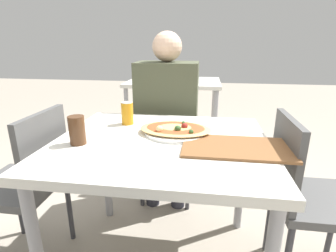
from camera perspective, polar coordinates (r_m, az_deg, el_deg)
name	(u,v)px	position (r m, az deg, el deg)	size (l,w,h in m)	color
dining_table	(161,156)	(1.27, -1.44, -6.46)	(1.00, 0.87, 0.74)	silver
chair_far_seated	(169,133)	(2.04, 0.22, -1.63)	(0.40, 0.40, 0.86)	#4C4C4C
chair_side_left	(28,179)	(1.57, -28.18, -10.16)	(0.40, 0.40, 0.86)	#4C4C4C
chair_side_right	(307,192)	(1.44, 28.02, -12.57)	(0.40, 0.40, 0.86)	#4C4C4C
person_seated	(167,107)	(1.87, -0.23, 4.24)	(0.43, 0.30, 1.25)	#2D2D38
pizza_main	(175,130)	(1.33, 1.63, -0.80)	(0.37, 0.31, 0.06)	white
soda_can	(127,113)	(1.48, -8.85, 2.76)	(0.07, 0.07, 0.12)	orange
drink_glass	(77,130)	(1.24, -19.18, -0.87)	(0.07, 0.07, 0.13)	#4C2D19
serving_tray	(236,147)	(1.18, 14.60, -4.51)	(0.46, 0.27, 0.01)	brown
background_table	(171,85)	(3.22, 0.60, 8.90)	(1.10, 0.80, 0.86)	silver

